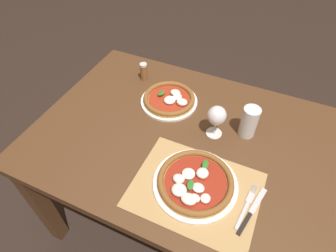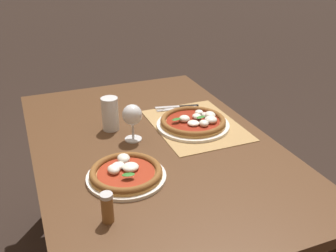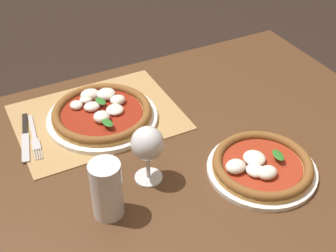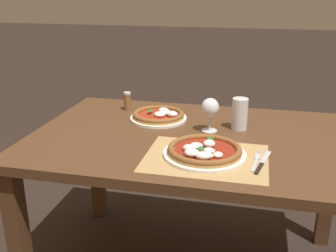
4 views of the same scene
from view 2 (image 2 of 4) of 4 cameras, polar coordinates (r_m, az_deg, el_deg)
dining_table at (r=1.65m, az=-2.17°, el=-5.25°), size 1.44×0.94×0.74m
paper_placemat at (r=1.74m, az=4.06°, el=0.15°), size 0.47×0.36×0.00m
pizza_near at (r=1.72m, az=3.76°, el=0.60°), size 0.32×0.32×0.05m
pizza_far at (r=1.37m, az=-6.13°, el=-6.81°), size 0.28×0.28×0.05m
wine_glass at (r=1.58m, az=-5.20°, el=1.41°), size 0.08×0.08×0.16m
pint_glass at (r=1.69m, az=-8.39°, el=1.66°), size 0.07×0.07×0.15m
fork at (r=1.89m, az=1.24°, el=2.52°), size 0.04×0.20×0.00m
knife at (r=1.92m, az=1.28°, el=2.82°), size 0.06×0.21×0.01m
pepper_shaker at (r=1.18m, az=-8.81°, el=-11.61°), size 0.04×0.04×0.10m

